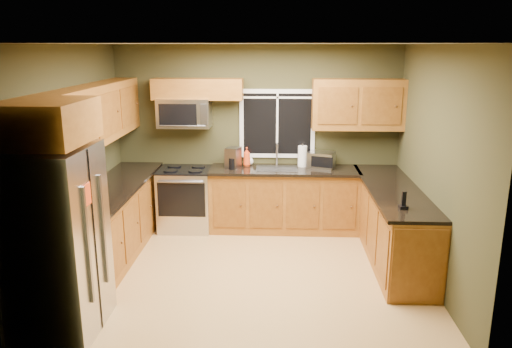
# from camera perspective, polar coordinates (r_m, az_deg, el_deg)

# --- Properties ---
(floor) EXTENTS (4.20, 4.20, 0.00)m
(floor) POSITION_cam_1_polar(r_m,az_deg,el_deg) (6.19, -0.62, -11.18)
(floor) COLOR tan
(floor) RESTS_ON ground
(ceiling) EXTENTS (4.20, 4.20, 0.00)m
(ceiling) POSITION_cam_1_polar(r_m,az_deg,el_deg) (5.58, -0.70, 14.68)
(ceiling) COLOR white
(ceiling) RESTS_ON back_wall
(back_wall) EXTENTS (4.20, 0.00, 4.20)m
(back_wall) POSITION_cam_1_polar(r_m,az_deg,el_deg) (7.49, 0.13, 4.27)
(back_wall) COLOR #35341C
(back_wall) RESTS_ON ground
(front_wall) EXTENTS (4.20, 0.00, 4.20)m
(front_wall) POSITION_cam_1_polar(r_m,az_deg,el_deg) (4.01, -2.13, -4.95)
(front_wall) COLOR #35341C
(front_wall) RESTS_ON ground
(left_wall) EXTENTS (0.00, 3.60, 3.60)m
(left_wall) POSITION_cam_1_polar(r_m,az_deg,el_deg) (6.22, -20.38, 1.20)
(left_wall) COLOR #35341C
(left_wall) RESTS_ON ground
(right_wall) EXTENTS (0.00, 3.60, 3.60)m
(right_wall) POSITION_cam_1_polar(r_m,az_deg,el_deg) (6.00, 19.81, 0.78)
(right_wall) COLOR #35341C
(right_wall) RESTS_ON ground
(window) EXTENTS (1.12, 0.03, 1.02)m
(window) POSITION_cam_1_polar(r_m,az_deg,el_deg) (7.44, 2.44, 5.76)
(window) COLOR white
(window) RESTS_ON back_wall
(base_cabinets_left) EXTENTS (0.60, 2.65, 0.90)m
(base_cabinets_left) POSITION_cam_1_polar(r_m,az_deg,el_deg) (6.78, -15.83, -5.28)
(base_cabinets_left) COLOR brown
(base_cabinets_left) RESTS_ON ground
(countertop_left) EXTENTS (0.65, 2.65, 0.04)m
(countertop_left) POSITION_cam_1_polar(r_m,az_deg,el_deg) (6.63, -15.90, -1.47)
(countertop_left) COLOR black
(countertop_left) RESTS_ON base_cabinets_left
(base_cabinets_back) EXTENTS (2.17, 0.60, 0.90)m
(base_cabinets_back) POSITION_cam_1_polar(r_m,az_deg,el_deg) (7.41, 3.23, -3.04)
(base_cabinets_back) COLOR brown
(base_cabinets_back) RESTS_ON ground
(countertop_back) EXTENTS (2.17, 0.65, 0.04)m
(countertop_back) POSITION_cam_1_polar(r_m,az_deg,el_deg) (7.26, 3.29, 0.44)
(countertop_back) COLOR black
(countertop_back) RESTS_ON base_cabinets_back
(base_cabinets_peninsula) EXTENTS (0.60, 2.52, 0.90)m
(base_cabinets_peninsula) POSITION_cam_1_polar(r_m,az_deg,el_deg) (6.67, 15.34, -5.58)
(base_cabinets_peninsula) COLOR brown
(base_cabinets_peninsula) RESTS_ON ground
(countertop_peninsula) EXTENTS (0.65, 2.50, 0.04)m
(countertop_peninsula) POSITION_cam_1_polar(r_m,az_deg,el_deg) (6.53, 15.39, -1.69)
(countertop_peninsula) COLOR black
(countertop_peninsula) RESTS_ON base_cabinets_peninsula
(upper_cabinets_left) EXTENTS (0.33, 2.65, 0.72)m
(upper_cabinets_left) POSITION_cam_1_polar(r_m,az_deg,el_deg) (6.50, -17.82, 6.55)
(upper_cabinets_left) COLOR brown
(upper_cabinets_left) RESTS_ON left_wall
(upper_cabinets_back_left) EXTENTS (1.30, 0.33, 0.30)m
(upper_cabinets_back_left) POSITION_cam_1_polar(r_m,az_deg,el_deg) (7.32, -6.68, 9.62)
(upper_cabinets_back_left) COLOR brown
(upper_cabinets_back_left) RESTS_ON back_wall
(upper_cabinets_back_right) EXTENTS (1.30, 0.33, 0.72)m
(upper_cabinets_back_right) POSITION_cam_1_polar(r_m,az_deg,el_deg) (7.34, 11.57, 7.79)
(upper_cabinets_back_right) COLOR brown
(upper_cabinets_back_right) RESTS_ON back_wall
(upper_cabinet_over_fridge) EXTENTS (0.72, 0.90, 0.38)m
(upper_cabinet_over_fridge) POSITION_cam_1_polar(r_m,az_deg,el_deg) (4.78, -23.04, 5.49)
(upper_cabinet_over_fridge) COLOR brown
(upper_cabinet_over_fridge) RESTS_ON left_wall
(refrigerator) EXTENTS (0.74, 0.90, 1.80)m
(refrigerator) POSITION_cam_1_polar(r_m,az_deg,el_deg) (5.06, -21.76, -7.21)
(refrigerator) COLOR #B7B7BC
(refrigerator) RESTS_ON ground
(range) EXTENTS (0.76, 0.69, 0.94)m
(range) POSITION_cam_1_polar(r_m,az_deg,el_deg) (7.50, -8.03, -2.79)
(range) COLOR #B7B7BC
(range) RESTS_ON ground
(microwave) EXTENTS (0.76, 0.41, 0.42)m
(microwave) POSITION_cam_1_polar(r_m,az_deg,el_deg) (7.36, -8.19, 6.93)
(microwave) COLOR #B7B7BC
(microwave) RESTS_ON back_wall
(sink) EXTENTS (0.60, 0.42, 0.36)m
(sink) POSITION_cam_1_polar(r_m,az_deg,el_deg) (7.27, 2.38, 0.73)
(sink) COLOR slate
(sink) RESTS_ON countertop_back
(toaster_oven) EXTENTS (0.44, 0.39, 0.23)m
(toaster_oven) POSITION_cam_1_polar(r_m,az_deg,el_deg) (7.35, 7.45, 1.61)
(toaster_oven) COLOR #B7B7BC
(toaster_oven) RESTS_ON countertop_back
(coffee_maker) EXTENTS (0.24, 0.29, 0.30)m
(coffee_maker) POSITION_cam_1_polar(r_m,az_deg,el_deg) (7.27, -2.64, 1.79)
(coffee_maker) COLOR slate
(coffee_maker) RESTS_ON countertop_back
(kettle) EXTENTS (0.17, 0.17, 0.25)m
(kettle) POSITION_cam_1_polar(r_m,az_deg,el_deg) (7.43, -2.48, 1.83)
(kettle) COLOR #B7B7BC
(kettle) RESTS_ON countertop_back
(paper_towel_roll) EXTENTS (0.17, 0.17, 0.34)m
(paper_towel_roll) POSITION_cam_1_polar(r_m,az_deg,el_deg) (7.39, 5.33, 2.05)
(paper_towel_roll) COLOR white
(paper_towel_roll) RESTS_ON countertop_back
(soap_bottle_a) EXTENTS (0.12, 0.12, 0.28)m
(soap_bottle_a) POSITION_cam_1_polar(r_m,az_deg,el_deg) (7.39, -1.06, 2.00)
(soap_bottle_a) COLOR #F04616
(soap_bottle_a) RESTS_ON countertop_back
(soap_bottle_c) EXTENTS (0.16, 0.16, 0.16)m
(soap_bottle_c) POSITION_cam_1_polar(r_m,az_deg,el_deg) (7.47, -0.79, 1.67)
(soap_bottle_c) COLOR white
(soap_bottle_c) RESTS_ON countertop_back
(cordless_phone) EXTENTS (0.10, 0.10, 0.20)m
(cordless_phone) POSITION_cam_1_polar(r_m,az_deg,el_deg) (5.71, 16.51, -3.27)
(cordless_phone) COLOR black
(cordless_phone) RESTS_ON countertop_peninsula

